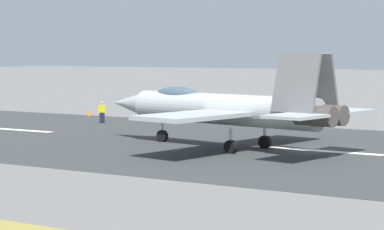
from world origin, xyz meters
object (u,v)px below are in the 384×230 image
(fighter_jet, at_px, (224,108))
(marker_cone_mid, at_px, (239,120))
(crew_person, at_px, (102,112))
(marker_cone_far, at_px, (89,113))

(fighter_jet, height_order, marker_cone_mid, fighter_jet)
(fighter_jet, xyz_separation_m, marker_cone_mid, (6.65, -14.58, -2.10))
(crew_person, bearing_deg, marker_cone_far, -43.63)
(crew_person, relative_size, marker_cone_mid, 3.12)
(fighter_jet, relative_size, marker_cone_mid, 32.24)
(marker_cone_mid, bearing_deg, crew_person, 28.61)
(crew_person, bearing_deg, fighter_jet, 149.93)
(crew_person, height_order, marker_cone_mid, crew_person)
(marker_cone_mid, xyz_separation_m, marker_cone_far, (15.00, 0.00, 0.00))
(crew_person, xyz_separation_m, marker_cone_far, (5.46, -5.21, -0.58))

